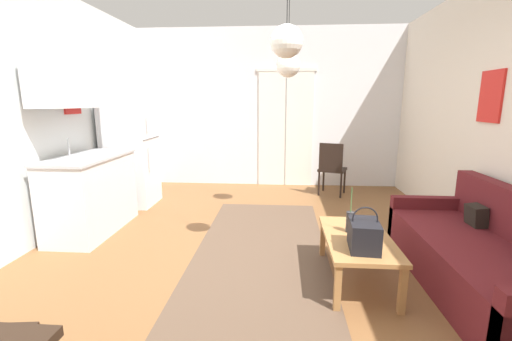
% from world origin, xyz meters
% --- Properties ---
extents(ground_plane, '(5.32, 7.21, 0.10)m').
position_xyz_m(ground_plane, '(0.00, 0.00, -0.05)').
color(ground_plane, brown).
extents(wall_back, '(4.92, 0.13, 2.82)m').
position_xyz_m(wall_back, '(0.01, 3.35, 1.40)').
color(wall_back, silver).
rests_on(wall_back, ground_plane).
extents(area_rug, '(1.35, 3.30, 0.01)m').
position_xyz_m(area_rug, '(0.06, 0.32, 0.01)').
color(area_rug, brown).
rests_on(area_rug, ground_plane).
extents(couch, '(0.83, 1.97, 0.82)m').
position_xyz_m(couch, '(1.96, -0.21, 0.26)').
color(couch, '#5B191E').
rests_on(couch, ground_plane).
extents(coffee_table, '(0.55, 1.00, 0.41)m').
position_xyz_m(coffee_table, '(0.92, -0.14, 0.36)').
color(coffee_table, '#A87542').
rests_on(coffee_table, ground_plane).
extents(bamboo_vase, '(0.07, 0.07, 0.40)m').
position_xyz_m(bamboo_vase, '(0.87, -0.03, 0.50)').
color(bamboo_vase, '#2D2D33').
rests_on(bamboo_vase, coffee_table).
extents(handbag, '(0.25, 0.33, 0.34)m').
position_xyz_m(handbag, '(0.91, -0.38, 0.52)').
color(handbag, black).
rests_on(handbag, coffee_table).
extents(refrigerator, '(0.68, 0.64, 1.65)m').
position_xyz_m(refrigerator, '(-1.98, 1.92, 0.82)').
color(refrigerator, white).
rests_on(refrigerator, ground_plane).
extents(kitchen_counter, '(0.60, 1.23, 2.03)m').
position_xyz_m(kitchen_counter, '(-2.02, 0.81, 0.77)').
color(kitchen_counter, silver).
rests_on(kitchen_counter, ground_plane).
extents(accent_chair, '(0.53, 0.52, 0.88)m').
position_xyz_m(accent_chair, '(1.09, 2.62, 0.49)').
color(accent_chair, black).
rests_on(accent_chair, ground_plane).
extents(pendant_lamp_near, '(0.28, 0.28, 0.93)m').
position_xyz_m(pendant_lamp_near, '(0.29, 0.08, 2.03)').
color(pendant_lamp_near, black).
extents(pendant_lamp_far, '(0.30, 0.30, 0.99)m').
position_xyz_m(pendant_lamp_far, '(0.33, 1.51, 1.98)').
color(pendant_lamp_far, black).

